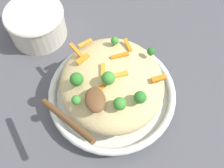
# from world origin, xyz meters

# --- Properties ---
(ground_plane) EXTENTS (2.40, 2.40, 0.00)m
(ground_plane) POSITION_xyz_m (0.00, 0.00, 0.00)
(ground_plane) COLOR #4C4C51
(serving_bowl) EXTENTS (0.30, 0.30, 0.04)m
(serving_bowl) POSITION_xyz_m (0.00, 0.00, 0.02)
(serving_bowl) COLOR silver
(serving_bowl) RESTS_ON ground_plane
(pasta_mound) EXTENTS (0.24, 0.23, 0.08)m
(pasta_mound) POSITION_xyz_m (0.00, 0.00, 0.08)
(pasta_mound) COLOR #D1BA7A
(pasta_mound) RESTS_ON serving_bowl
(carrot_piece_0) EXTENTS (0.02, 0.03, 0.01)m
(carrot_piece_0) POSITION_xyz_m (0.09, 0.04, 0.11)
(carrot_piece_0) COLOR orange
(carrot_piece_0) RESTS_ON pasta_mound
(carrot_piece_1) EXTENTS (0.01, 0.03, 0.01)m
(carrot_piece_1) POSITION_xyz_m (-0.03, -0.09, 0.11)
(carrot_piece_1) COLOR orange
(carrot_piece_1) RESTS_ON pasta_mound
(carrot_piece_2) EXTENTS (0.01, 0.04, 0.01)m
(carrot_piece_2) POSITION_xyz_m (-0.01, -0.01, 0.12)
(carrot_piece_2) COLOR orange
(carrot_piece_2) RESTS_ON pasta_mound
(carrot_piece_3) EXTENTS (0.01, 0.04, 0.01)m
(carrot_piece_3) POSITION_xyz_m (0.04, -0.03, 0.12)
(carrot_piece_3) COLOR orange
(carrot_piece_3) RESTS_ON pasta_mound
(carrot_piece_4) EXTENTS (0.04, 0.01, 0.01)m
(carrot_piece_4) POSITION_xyz_m (0.07, -0.05, 0.11)
(carrot_piece_4) COLOR orange
(carrot_piece_4) RESTS_ON pasta_mound
(carrot_piece_5) EXTENTS (0.04, 0.03, 0.01)m
(carrot_piece_5) POSITION_xyz_m (0.08, 0.07, 0.11)
(carrot_piece_5) COLOR orange
(carrot_piece_5) RESTS_ON pasta_mound
(carrot_piece_6) EXTENTS (0.03, 0.03, 0.01)m
(carrot_piece_6) POSITION_xyz_m (0.05, 0.05, 0.11)
(carrot_piece_6) COLOR orange
(carrot_piece_6) RESTS_ON pasta_mound
(carrot_piece_7) EXTENTS (0.02, 0.04, 0.01)m
(carrot_piece_7) POSITION_xyz_m (-0.03, 0.04, 0.11)
(carrot_piece_7) COLOR orange
(carrot_piece_7) RESTS_ON pasta_mound
(carrot_piece_8) EXTENTS (0.04, 0.02, 0.01)m
(carrot_piece_8) POSITION_xyz_m (0.01, 0.02, 0.12)
(carrot_piece_8) COLOR orange
(carrot_piece_8) RESTS_ON pasta_mound
(broccoli_floret_0) EXTENTS (0.03, 0.03, 0.03)m
(broccoli_floret_0) POSITION_xyz_m (-0.08, 0.00, 0.12)
(broccoli_floret_0) COLOR #377928
(broccoli_floret_0) RESTS_ON pasta_mound
(broccoli_floret_1) EXTENTS (0.03, 0.03, 0.03)m
(broccoli_floret_1) POSITION_xyz_m (-0.02, 0.01, 0.13)
(broccoli_floret_1) COLOR #377928
(broccoli_floret_1) RESTS_ON pasta_mound
(broccoli_floret_2) EXTENTS (0.02, 0.02, 0.02)m
(broccoli_floret_2) POSITION_xyz_m (0.08, -0.02, 0.12)
(broccoli_floret_2) COLOR #377928
(broccoli_floret_2) RESTS_ON pasta_mound
(broccoli_floret_3) EXTENTS (0.02, 0.02, 0.02)m
(broccoli_floret_3) POSITION_xyz_m (-0.05, 0.08, 0.12)
(broccoli_floret_3) COLOR #377928
(broccoli_floret_3) RESTS_ON pasta_mound
(broccoli_floret_4) EXTENTS (0.03, 0.03, 0.03)m
(broccoli_floret_4) POSITION_xyz_m (-0.07, -0.04, 0.13)
(broccoli_floret_4) COLOR #296820
(broccoli_floret_4) RESTS_ON pasta_mound
(broccoli_floret_5) EXTENTS (0.02, 0.02, 0.02)m
(broccoli_floret_5) POSITION_xyz_m (0.03, -0.09, 0.12)
(broccoli_floret_5) COLOR #205B1C
(broccoli_floret_5) RESTS_ON pasta_mound
(broccoli_floret_6) EXTENTS (0.03, 0.03, 0.03)m
(broccoli_floret_6) POSITION_xyz_m (-0.01, 0.07, 0.13)
(broccoli_floret_6) COLOR #296820
(broccoli_floret_6) RESTS_ON pasta_mound
(serving_spoon) EXTENTS (0.13, 0.12, 0.07)m
(serving_spoon) POSITION_xyz_m (-0.07, 0.06, 0.13)
(serving_spoon) COLOR brown
(serving_spoon) RESTS_ON pasta_mound
(companion_bowl) EXTENTS (0.16, 0.16, 0.09)m
(companion_bowl) POSITION_xyz_m (0.24, 0.16, 0.05)
(companion_bowl) COLOR beige
(companion_bowl) RESTS_ON ground_plane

